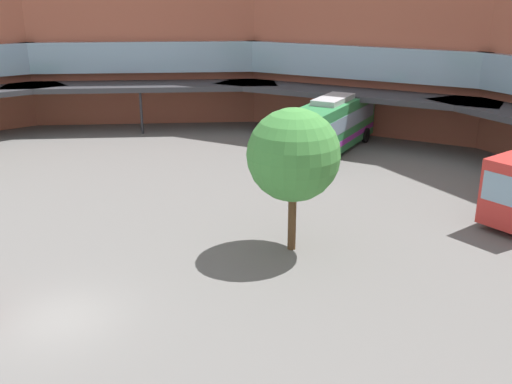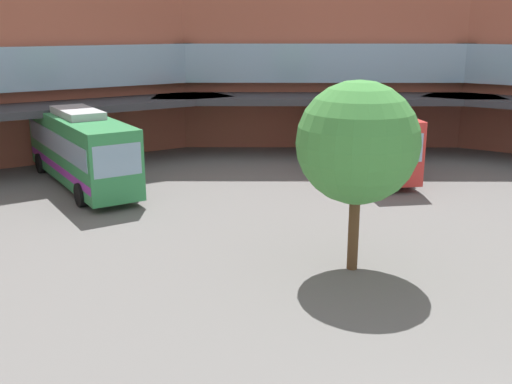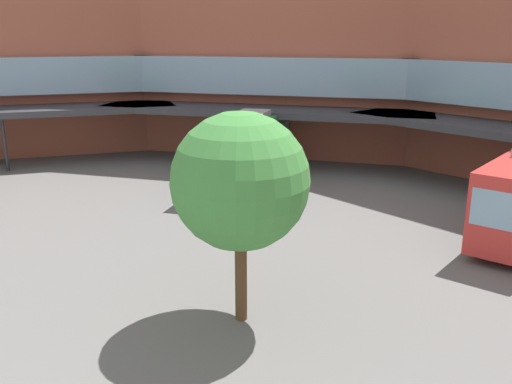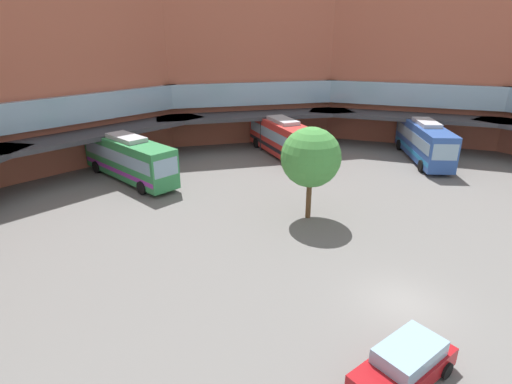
% 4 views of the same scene
% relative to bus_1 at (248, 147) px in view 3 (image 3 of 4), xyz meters
% --- Properties ---
extents(station_building, '(76.44, 45.62, 17.54)m').
position_rel_bus_1_xyz_m(station_building, '(6.81, -4.37, 6.35)').
color(station_building, '#AD5942').
rests_on(station_building, ground).
extents(bus_1, '(5.48, 11.48, 3.94)m').
position_rel_bus_1_xyz_m(bus_1, '(0.00, 0.00, 0.00)').
color(bus_1, '#338C4C').
rests_on(bus_1, ground).
extents(plaza_tree, '(4.01, 4.01, 6.37)m').
position_rel_bus_1_xyz_m(plaza_tree, '(8.69, -14.05, 2.35)').
color(plaza_tree, brown).
rests_on(plaza_tree, ground).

